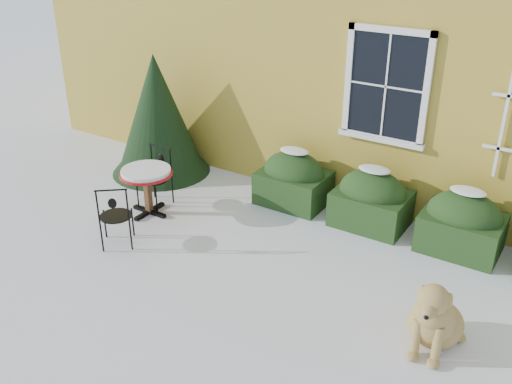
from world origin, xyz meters
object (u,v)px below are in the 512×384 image
Objects in this scene: dog at (434,319)px; patio_chair_far at (156,177)px; evergreen_shrub at (158,126)px; patio_chair_near at (115,215)px; bistro_table at (146,177)px.

patio_chair_far is at bearing 166.05° from dog.
dog is (5.47, -1.96, -0.47)m from evergreen_shrub.
patio_chair_far is at bearing -112.64° from patio_chair_near.
bistro_table is at bearing -55.39° from evergreen_shrub.
patio_chair_near reaches higher than bistro_table.
patio_chair_far is (-0.11, 0.32, -0.15)m from bistro_table.
patio_chair_near and patio_chair_far have the same top height.
patio_chair_far is at bearing -51.54° from evergreen_shrub.
patio_chair_near is 1.00× the size of patio_chair_far.
bistro_table is at bearing -113.46° from patio_chair_near.
dog is at bearing -12.48° from patio_chair_far.
evergreen_shrub is at bearing 124.61° from bistro_table.
patio_chair_near is at bearing -73.40° from bistro_table.
evergreen_shrub is 5.83m from dog.
dog is (4.67, -0.96, -0.09)m from patio_chair_far.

